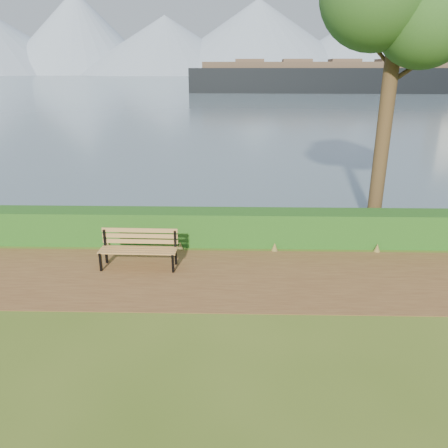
{
  "coord_description": "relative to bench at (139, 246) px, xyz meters",
  "views": [
    {
      "loc": [
        0.44,
        -9.47,
        4.9
      ],
      "look_at": [
        0.18,
        1.2,
        1.1
      ],
      "focal_mm": 35.0,
      "sensor_mm": 36.0,
      "label": 1
    }
  ],
  "objects": [
    {
      "name": "path",
      "position": [
        2.02,
        -0.63,
        -0.57
      ],
      "size": [
        40.0,
        3.4,
        0.01
      ],
      "primitive_type": "cube",
      "color": "brown",
      "rests_on": "ground"
    },
    {
      "name": "water",
      "position": [
        2.02,
        259.07,
        -0.57
      ],
      "size": [
        700.0,
        510.0,
        0.0
      ],
      "primitive_type": "cube",
      "color": "#4A6077",
      "rests_on": "ground"
    },
    {
      "name": "cargo_ship",
      "position": [
        30.83,
        90.05,
        2.64
      ],
      "size": [
        71.46,
        14.15,
        21.57
      ],
      "rotation": [
        0.0,
        0.0,
        -0.04
      ],
      "color": "black",
      "rests_on": "ground"
    },
    {
      "name": "hedge",
      "position": [
        2.02,
        1.67,
        -0.07
      ],
      "size": [
        32.0,
        0.85,
        1.0
      ],
      "primitive_type": "cube",
      "color": "#123F12",
      "rests_on": "ground"
    },
    {
      "name": "mountains",
      "position": [
        -7.15,
        405.12,
        27.12
      ],
      "size": [
        585.0,
        190.0,
        70.0
      ],
      "color": "#8092AA",
      "rests_on": "ground"
    },
    {
      "name": "bench",
      "position": [
        0.0,
        0.0,
        0.0
      ],
      "size": [
        2.0,
        0.63,
        1.0
      ],
      "rotation": [
        0.0,
        0.0,
        -0.02
      ],
      "color": "black",
      "rests_on": "ground"
    },
    {
      "name": "ground",
      "position": [
        2.02,
        -0.93,
        -0.57
      ],
      "size": [
        140.0,
        140.0,
        0.0
      ],
      "primitive_type": "plane",
      "color": "#435C1A",
      "rests_on": "ground"
    }
  ]
}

